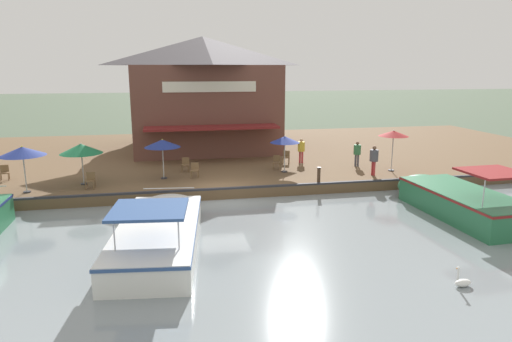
{
  "coord_description": "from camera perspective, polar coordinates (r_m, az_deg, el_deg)",
  "views": [
    {
      "loc": [
        22.71,
        -2.83,
        6.79
      ],
      "look_at": [
        -1.0,
        1.93,
        1.3
      ],
      "focal_mm": 32.0,
      "sensor_mm": 36.0,
      "label": 1
    }
  ],
  "objects": [
    {
      "name": "patio_umbrella_mid_patio_right",
      "position": [
        28.83,
        16.82,
        4.49
      ],
      "size": [
        1.79,
        1.79,
        2.52
      ],
      "color": "#B7B7B7",
      "rests_on": "quay_deck"
    },
    {
      "name": "motorboat_fourth_along",
      "position": [
        23.59,
        23.55,
        -3.16
      ],
      "size": [
        7.92,
        3.04,
        2.49
      ],
      "color": "#287047",
      "rests_on": "river_water"
    },
    {
      "name": "patio_umbrella_far_corner",
      "position": [
        25.5,
        -27.17,
        2.21
      ],
      "size": [
        2.22,
        2.22,
        2.4
      ],
      "color": "#B7B7B7",
      "rests_on": "quay_deck"
    },
    {
      "name": "cafe_chair_facing_river",
      "position": [
        26.48,
        -7.66,
        0.22
      ],
      "size": [
        0.51,
        0.51,
        0.85
      ],
      "color": "brown",
      "rests_on": "quay_deck"
    },
    {
      "name": "motorboat_outer_channel",
      "position": [
        18.44,
        -11.8,
        -6.96
      ],
      "size": [
        9.22,
        3.87,
        2.19
      ],
      "color": "white",
      "rests_on": "river_water"
    },
    {
      "name": "person_at_quay_edge",
      "position": [
        30.29,
        5.68,
        2.9
      ],
      "size": [
        0.46,
        0.46,
        1.63
      ],
      "color": "#B23338",
      "rests_on": "quay_deck"
    },
    {
      "name": "cafe_chair_under_first_umbrella",
      "position": [
        28.03,
        -8.82,
        0.88
      ],
      "size": [
        0.51,
        0.51,
        0.85
      ],
      "color": "brown",
      "rests_on": "quay_deck"
    },
    {
      "name": "ground_plane",
      "position": [
        23.87,
        -4.07,
        -3.77
      ],
      "size": [
        220.0,
        220.0,
        0.0
      ],
      "primitive_type": "plane",
      "color": "#4C5B47"
    },
    {
      "name": "tree_downstream_bank",
      "position": [
        40.31,
        -12.22,
        9.74
      ],
      "size": [
        4.91,
        4.68,
        6.71
      ],
      "color": "brown",
      "rests_on": "quay_deck"
    },
    {
      "name": "mooring_post",
      "position": [
        25.11,
        7.85,
        -0.52
      ],
      "size": [
        0.22,
        0.22,
        0.9
      ],
      "color": "#473323",
      "rests_on": "quay_deck"
    },
    {
      "name": "cafe_chair_back_row_seat",
      "position": [
        29.26,
        -28.93,
        -0.09
      ],
      "size": [
        0.51,
        0.51,
        0.85
      ],
      "color": "brown",
      "rests_on": "quay_deck"
    },
    {
      "name": "quay_edge_fender",
      "position": [
        23.79,
        -4.13,
        -2.2
      ],
      "size": [
        0.2,
        50.4,
        0.1
      ],
      "primitive_type": "cube",
      "color": "#2D2D33",
      "rests_on": "quay_deck"
    },
    {
      "name": "cafe_chair_far_corner_seat",
      "position": [
        30.14,
        3.78,
        1.84
      ],
      "size": [
        0.58,
        0.58,
        0.85
      ],
      "color": "brown",
      "rests_on": "quay_deck"
    },
    {
      "name": "cafe_chair_mid_patio",
      "position": [
        28.48,
        2.61,
        1.21
      ],
      "size": [
        0.54,
        0.54,
        0.85
      ],
      "color": "brown",
      "rests_on": "quay_deck"
    },
    {
      "name": "patio_umbrella_mid_patio_left",
      "position": [
        26.12,
        -21.03,
        2.63
      ],
      "size": [
        2.24,
        2.24,
        2.27
      ],
      "color": "#B7B7B7",
      "rests_on": "quay_deck"
    },
    {
      "name": "person_mid_patio",
      "position": [
        29.82,
        12.54,
        2.45
      ],
      "size": [
        0.45,
        0.45,
        1.6
      ],
      "color": "#4C4C56",
      "rests_on": "quay_deck"
    },
    {
      "name": "waterfront_restaurant",
      "position": [
        36.14,
        -6.54,
        9.76
      ],
      "size": [
        11.81,
        10.99,
        8.51
      ],
      "color": "brown",
      "rests_on": "quay_deck"
    },
    {
      "name": "patio_umbrella_back_row",
      "position": [
        26.19,
        -11.63,
        3.39
      ],
      "size": [
        2.03,
        2.03,
        2.29
      ],
      "color": "#B7B7B7",
      "rests_on": "quay_deck"
    },
    {
      "name": "quay_deck",
      "position": [
        34.44,
        -6.43,
        1.85
      ],
      "size": [
        22.0,
        56.0,
        0.6
      ],
      "primitive_type": "cube",
      "color": "brown",
      "rests_on": "ground"
    },
    {
      "name": "cafe_chair_beside_entrance",
      "position": [
        25.36,
        -20.0,
        -1.01
      ],
      "size": [
        0.47,
        0.47,
        0.85
      ],
      "color": "brown",
      "rests_on": "quay_deck"
    },
    {
      "name": "swan",
      "position": [
        16.06,
        24.42,
        -12.53
      ],
      "size": [
        0.3,
        0.61,
        0.69
      ],
      "color": "white",
      "rests_on": "river_water"
    },
    {
      "name": "patio_umbrella_near_quay_edge",
      "position": [
        27.36,
        3.63,
        3.94
      ],
      "size": [
        1.78,
        1.78,
        2.23
      ],
      "color": "#B7B7B7",
      "rests_on": "quay_deck"
    },
    {
      "name": "person_near_entrance",
      "position": [
        27.49,
        14.53,
        1.73
      ],
      "size": [
        0.5,
        0.5,
        1.75
      ],
      "color": "#B23338",
      "rests_on": "quay_deck"
    }
  ]
}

